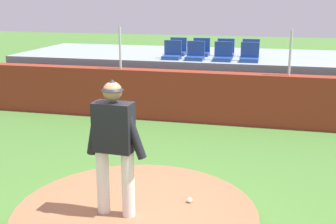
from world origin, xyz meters
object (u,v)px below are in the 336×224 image
at_px(stadium_chair_0, 172,53).
at_px(baseball, 190,200).
at_px(stadium_chair_5, 201,50).
at_px(stadium_chair_6, 225,51).
at_px(stadium_chair_4, 178,50).
at_px(pitcher, 114,138).
at_px(stadium_chair_2, 223,55).
at_px(stadium_chair_1, 195,54).
at_px(stadium_chair_7, 251,52).
at_px(stadium_chair_3, 249,56).

bearing_deg(stadium_chair_0, baseball, 105.38).
height_order(stadium_chair_5, stadium_chair_6, same).
bearing_deg(stadium_chair_4, stadium_chair_6, 179.94).
distance_m(stadium_chair_0, stadium_chair_5, 1.10).
bearing_deg(stadium_chair_6, stadium_chair_5, -2.78).
bearing_deg(pitcher, stadium_chair_0, 100.32).
bearing_deg(pitcher, stadium_chair_2, 88.40).
relative_size(stadium_chair_0, stadium_chair_6, 1.00).
distance_m(stadium_chair_1, stadium_chair_6, 1.14).
xyz_separation_m(stadium_chair_6, stadium_chair_7, (0.71, 0.03, 0.00)).
bearing_deg(stadium_chair_4, stadium_chair_3, 157.86).
bearing_deg(stadium_chair_0, pitcher, 96.82).
relative_size(pitcher, stadium_chair_6, 3.65).
distance_m(stadium_chair_0, stadium_chair_3, 2.10).
bearing_deg(stadium_chair_5, stadium_chair_2, 129.28).
height_order(stadium_chair_1, stadium_chair_3, same).
relative_size(baseball, stadium_chair_3, 0.15).
bearing_deg(stadium_chair_4, stadium_chair_0, 91.89).
bearing_deg(stadium_chair_2, stadium_chair_3, -179.28).
height_order(pitcher, stadium_chair_7, pitcher).
distance_m(stadium_chair_5, stadium_chair_7, 1.42).
relative_size(stadium_chair_2, stadium_chair_3, 1.00).
xyz_separation_m(stadium_chair_4, stadium_chair_7, (2.10, 0.03, 0.00)).
relative_size(stadium_chair_0, stadium_chair_1, 1.00).
distance_m(stadium_chair_0, stadium_chair_4, 0.86).
height_order(stadium_chair_0, stadium_chair_4, same).
height_order(stadium_chair_1, stadium_chair_5, same).
bearing_deg(stadium_chair_1, stadium_chair_2, -178.71).
height_order(stadium_chair_3, stadium_chair_7, same).
height_order(stadium_chair_6, stadium_chair_7, same).
bearing_deg(stadium_chair_7, baseball, 86.92).
relative_size(stadium_chair_1, stadium_chair_6, 1.00).
distance_m(pitcher, stadium_chair_2, 6.72).
height_order(stadium_chair_3, stadium_chair_4, same).
bearing_deg(stadium_chair_3, stadium_chair_6, -49.73).
xyz_separation_m(stadium_chair_3, stadium_chair_4, (-2.13, 0.87, 0.00)).
distance_m(stadium_chair_4, stadium_chair_6, 1.40).
xyz_separation_m(baseball, stadium_chair_1, (-1.04, 6.13, 1.26)).
relative_size(stadium_chair_4, stadium_chair_6, 1.00).
bearing_deg(stadium_chair_3, pitcher, 79.04).
xyz_separation_m(stadium_chair_0, stadium_chair_2, (1.40, -0.02, 0.00)).
xyz_separation_m(stadium_chair_1, stadium_chair_2, (0.75, 0.02, 0.00)).
height_order(pitcher, stadium_chair_0, pitcher).
bearing_deg(stadium_chair_7, pitcher, 80.49).
bearing_deg(stadium_chair_7, stadium_chair_0, 23.15).
bearing_deg(stadium_chair_6, stadium_chair_0, 31.95).
bearing_deg(stadium_chair_2, stadium_chair_5, -50.72).
distance_m(stadium_chair_4, stadium_chair_5, 0.69).
bearing_deg(stadium_chair_4, stadium_chair_1, 127.34).
bearing_deg(baseball, stadium_chair_3, 86.25).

